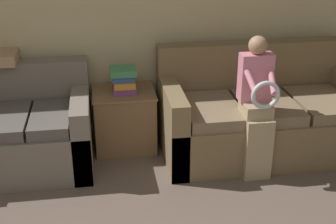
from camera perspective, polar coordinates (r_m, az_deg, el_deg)
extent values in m
cube|color=#C6B789|center=(4.60, -9.50, 11.75)|extent=(7.69, 0.06, 2.55)
cube|color=brown|center=(4.63, 11.30, -2.10)|extent=(1.92, 0.99, 0.44)
cube|color=brown|center=(4.79, 10.21, 5.26)|extent=(1.92, 0.20, 0.54)
cube|color=brown|center=(4.36, 0.46, -1.31)|extent=(0.16, 0.99, 0.72)
cube|color=#7A664C|center=(4.28, 5.28, 0.16)|extent=(0.50, 0.75, 0.11)
cube|color=#7A664C|center=(4.43, 12.00, 0.58)|extent=(0.50, 0.75, 0.11)
cube|color=#7A664C|center=(4.64, 18.20, 0.96)|extent=(0.50, 0.75, 0.11)
cube|color=#70665B|center=(4.49, -18.24, -3.77)|extent=(1.40, 0.94, 0.44)
cube|color=#70665B|center=(4.65, -18.31, 3.19)|extent=(1.40, 0.20, 0.45)
cube|color=#70665B|center=(4.37, -10.42, -2.02)|extent=(0.16, 0.94, 0.67)
cube|color=#514C47|center=(4.28, -18.89, -1.10)|extent=(0.34, 0.70, 0.11)
cube|color=#514C47|center=(4.23, -14.11, -0.81)|extent=(0.34, 0.70, 0.11)
cube|color=tan|center=(4.13, 10.93, -4.54)|extent=(0.24, 0.10, 0.55)
cube|color=tan|center=(4.10, 10.65, 0.46)|extent=(0.24, 0.28, 0.11)
cube|color=#D17A8E|center=(4.07, 10.61, 4.22)|extent=(0.28, 0.14, 0.41)
sphere|color=#A37A5B|center=(3.99, 10.90, 7.99)|extent=(0.16, 0.16, 0.16)
torus|color=silver|center=(3.86, 11.81, 2.03)|extent=(0.25, 0.04, 0.25)
cylinder|color=#D17A8E|center=(3.91, 9.98, 3.94)|extent=(0.10, 0.31, 0.23)
cylinder|color=#D17A8E|center=(3.97, 12.53, 4.05)|extent=(0.10, 0.31, 0.23)
cube|color=brown|center=(4.60, -5.32, -0.89)|extent=(0.58, 0.51, 0.59)
cube|color=brown|center=(4.49, -5.46, 2.43)|extent=(0.60, 0.53, 0.02)
cube|color=#7A4284|center=(4.48, -5.35, 2.85)|extent=(0.22, 0.23, 0.06)
cube|color=orange|center=(4.46, -5.37, 3.57)|extent=(0.20, 0.26, 0.06)
cube|color=#33569E|center=(4.45, -5.54, 4.35)|extent=(0.21, 0.23, 0.06)
cube|color=#3D8451|center=(4.41, -5.51, 4.98)|extent=(0.24, 0.24, 0.06)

